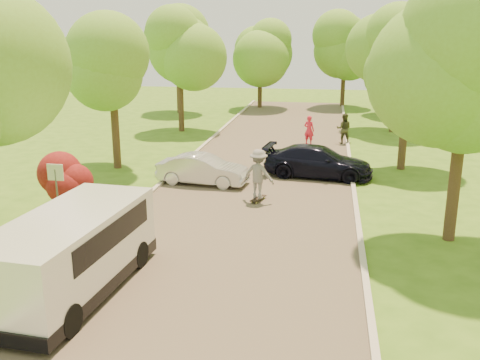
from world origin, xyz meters
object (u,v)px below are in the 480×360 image
Objects in this scene: street_sign at (56,182)px; silver_sedan at (203,170)px; skateboarder at (258,174)px; person_striped at (309,130)px; longboard at (258,198)px; person_olive at (344,129)px; dark_sedan at (318,162)px; minivan at (72,252)px.

street_sign is 6.94m from silver_sedan.
person_striped is at bearing -79.66° from skateboarder.
person_striped reaches higher than longboard.
street_sign is 7.32m from skateboarder.
person_olive is (6.10, 9.69, 0.24)m from silver_sedan.
silver_sedan is 2.02× the size of skateboarder.
silver_sedan is (3.50, 5.92, -0.93)m from street_sign.
skateboarder reaches higher than person_olive.
longboard is 11.23m from person_striped.
person_striped is (-0.70, 7.11, 0.14)m from dark_sedan.
silver_sedan is 3.37m from longboard.
person_olive is at bearing -88.56° from longboard.
silver_sedan is at bearing 119.74° from dark_sedan.
skateboarder is at bearing 32.41° from street_sign.
silver_sedan is at bearing -19.13° from longboard.
person_olive is at bearing -141.59° from person_striped.
silver_sedan is 2.30× the size of person_striped.
street_sign reaches higher than skateboarder.
dark_sedan reaches higher than silver_sedan.
street_sign is 5.00m from minivan.
person_striped is (1.46, 11.12, 0.73)m from longboard.
minivan is (2.60, -4.24, -0.48)m from street_sign.
silver_sedan is 3.36m from skateboarder.
street_sign is 0.56× the size of silver_sedan.
skateboarder reaches higher than person_striped.
minivan is at bearing 84.23° from longboard.
longboard is at bearing 104.75° from person_striped.
minivan is 3.36× the size of person_striped.
minivan reaches higher than skateboarder.
minivan is at bearing 84.23° from skateboarder.
person_striped is (4.12, 9.11, 0.20)m from silver_sedan.
skateboarder is at bearing 104.75° from person_striped.
street_sign is 1.14× the size of skateboarder.
skateboarder reaches higher than longboard.
dark_sedan is 4.59m from longboard.
silver_sedan is 2.20× the size of person_olive.
skateboarder is at bearing 74.92° from person_olive.
skateboarder is 11.21m from person_striped.
skateboarder is (6.16, 3.91, -0.48)m from street_sign.
silver_sedan is 3.80× the size of longboard.
minivan is at bearing -58.44° from street_sign.
longboard is (2.66, -2.00, -0.53)m from silver_sedan.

